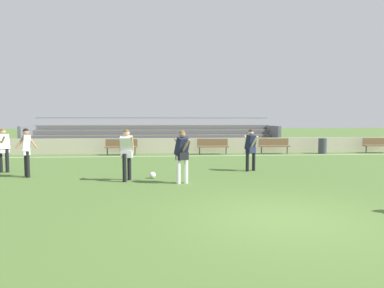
{
  "coord_description": "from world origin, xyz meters",
  "views": [
    {
      "loc": [
        -2.39,
        -6.62,
        1.98
      ],
      "look_at": [
        -1.25,
        6.83,
        1.05
      ],
      "focal_mm": 32.25,
      "sensor_mm": 36.0,
      "label": 1
    }
  ],
  "objects_px": {
    "bench_far_right": "(378,144)",
    "player_white_trailing_run": "(3,146)",
    "bleacher_stand": "(154,137)",
    "player_white_deep_cover": "(26,148)",
    "player_dark_wide_left": "(251,146)",
    "soccer_ball": "(153,175)",
    "bench_centre_sideline": "(274,145)",
    "player_dark_overlapping": "(182,152)",
    "trash_bin": "(322,146)",
    "player_white_challenging": "(127,150)",
    "bench_far_left": "(121,145)",
    "bench_near_wall_gap": "(213,145)"
  },
  "relations": [
    {
      "from": "bench_far_right",
      "to": "player_white_trailing_run",
      "type": "height_order",
      "value": "player_white_trailing_run"
    },
    {
      "from": "bleacher_stand",
      "to": "player_white_deep_cover",
      "type": "bearing_deg",
      "value": -110.93
    },
    {
      "from": "player_dark_wide_left",
      "to": "soccer_ball",
      "type": "xyz_separation_m",
      "value": [
        -3.77,
        -1.4,
        -0.86
      ]
    },
    {
      "from": "bench_centre_sideline",
      "to": "player_dark_overlapping",
      "type": "height_order",
      "value": "player_dark_overlapping"
    },
    {
      "from": "bench_far_right",
      "to": "soccer_ball",
      "type": "xyz_separation_m",
      "value": [
        -13.4,
        -8.12,
        -0.44
      ]
    },
    {
      "from": "player_dark_wide_left",
      "to": "bench_far_right",
      "type": "bearing_deg",
      "value": 34.94
    },
    {
      "from": "player_dark_overlapping",
      "to": "soccer_ball",
      "type": "relative_size",
      "value": 7.59
    },
    {
      "from": "trash_bin",
      "to": "soccer_ball",
      "type": "relative_size",
      "value": 4.14
    },
    {
      "from": "bleacher_stand",
      "to": "player_white_challenging",
      "type": "height_order",
      "value": "bleacher_stand"
    },
    {
      "from": "trash_bin",
      "to": "player_white_challenging",
      "type": "distance_m",
      "value": 13.62
    },
    {
      "from": "bench_far_left",
      "to": "trash_bin",
      "type": "height_order",
      "value": "trash_bin"
    },
    {
      "from": "bench_far_right",
      "to": "player_dark_wide_left",
      "type": "bearing_deg",
      "value": -145.06
    },
    {
      "from": "trash_bin",
      "to": "player_white_challenging",
      "type": "relative_size",
      "value": 0.54
    },
    {
      "from": "bench_far_right",
      "to": "soccer_ball",
      "type": "distance_m",
      "value": 15.67
    },
    {
      "from": "bleacher_stand",
      "to": "player_white_trailing_run",
      "type": "xyz_separation_m",
      "value": [
        -5.45,
        -9.66,
        0.11
      ]
    },
    {
      "from": "bench_far_right",
      "to": "player_white_challenging",
      "type": "height_order",
      "value": "player_white_challenging"
    },
    {
      "from": "player_dark_overlapping",
      "to": "soccer_ball",
      "type": "distance_m",
      "value": 1.67
    },
    {
      "from": "player_dark_overlapping",
      "to": "soccer_ball",
      "type": "xyz_separation_m",
      "value": [
        -0.96,
        1.04,
        -0.88
      ]
    },
    {
      "from": "player_white_challenging",
      "to": "bleacher_stand",
      "type": "bearing_deg",
      "value": 87.19
    },
    {
      "from": "bench_near_wall_gap",
      "to": "player_dark_overlapping",
      "type": "distance_m",
      "value": 9.45
    },
    {
      "from": "bench_far_left",
      "to": "bench_centre_sideline",
      "type": "distance_m",
      "value": 8.93
    },
    {
      "from": "player_white_trailing_run",
      "to": "soccer_ball",
      "type": "height_order",
      "value": "player_white_trailing_run"
    },
    {
      "from": "player_dark_wide_left",
      "to": "player_dark_overlapping",
      "type": "bearing_deg",
      "value": -139.12
    },
    {
      "from": "player_dark_wide_left",
      "to": "player_white_trailing_run",
      "type": "xyz_separation_m",
      "value": [
        -9.46,
        0.44,
        0.03
      ]
    },
    {
      "from": "player_dark_overlapping",
      "to": "player_white_deep_cover",
      "type": "height_order",
      "value": "player_white_deep_cover"
    },
    {
      "from": "player_dark_overlapping",
      "to": "soccer_ball",
      "type": "height_order",
      "value": "player_dark_overlapping"
    },
    {
      "from": "player_dark_overlapping",
      "to": "trash_bin",
      "type": "bearing_deg",
      "value": 45.49
    },
    {
      "from": "bench_far_right",
      "to": "trash_bin",
      "type": "relative_size",
      "value": 1.97
    },
    {
      "from": "player_white_trailing_run",
      "to": "bench_near_wall_gap",
      "type": "bearing_deg",
      "value": 35.09
    },
    {
      "from": "bench_near_wall_gap",
      "to": "player_white_deep_cover",
      "type": "relative_size",
      "value": 1.06
    },
    {
      "from": "bench_far_left",
      "to": "player_white_challenging",
      "type": "height_order",
      "value": "player_white_challenging"
    },
    {
      "from": "player_white_deep_cover",
      "to": "bench_near_wall_gap",
      "type": "bearing_deg",
      "value": 44.38
    },
    {
      "from": "bleacher_stand",
      "to": "trash_bin",
      "type": "relative_size",
      "value": 18.09
    },
    {
      "from": "bench_far_left",
      "to": "player_dark_wide_left",
      "type": "distance_m",
      "value": 8.88
    },
    {
      "from": "player_dark_wide_left",
      "to": "bench_centre_sideline",
      "type": "bearing_deg",
      "value": 64.89
    },
    {
      "from": "bench_far_right",
      "to": "player_white_deep_cover",
      "type": "xyz_separation_m",
      "value": [
        -17.78,
        -7.48,
        0.47
      ]
    },
    {
      "from": "bench_centre_sideline",
      "to": "player_white_deep_cover",
      "type": "bearing_deg",
      "value": -146.53
    },
    {
      "from": "trash_bin",
      "to": "player_dark_overlapping",
      "type": "bearing_deg",
      "value": -134.51
    },
    {
      "from": "player_dark_overlapping",
      "to": "player_dark_wide_left",
      "type": "bearing_deg",
      "value": 40.88
    },
    {
      "from": "bench_far_left",
      "to": "trash_bin",
      "type": "relative_size",
      "value": 1.97
    },
    {
      "from": "player_dark_wide_left",
      "to": "soccer_ball",
      "type": "height_order",
      "value": "player_dark_wide_left"
    },
    {
      "from": "bleacher_stand",
      "to": "bench_near_wall_gap",
      "type": "bearing_deg",
      "value": -44.11
    },
    {
      "from": "player_white_trailing_run",
      "to": "player_white_challenging",
      "type": "bearing_deg",
      "value": -25.15
    },
    {
      "from": "player_white_challenging",
      "to": "player_white_deep_cover",
      "type": "relative_size",
      "value": 0.99
    },
    {
      "from": "bleacher_stand",
      "to": "player_dark_overlapping",
      "type": "relative_size",
      "value": 9.87
    },
    {
      "from": "bench_near_wall_gap",
      "to": "player_white_challenging",
      "type": "bearing_deg",
      "value": -115.44
    },
    {
      "from": "player_white_challenging",
      "to": "player_dark_overlapping",
      "type": "bearing_deg",
      "value": -18.55
    },
    {
      "from": "bleacher_stand",
      "to": "soccer_ball",
      "type": "bearing_deg",
      "value": -88.86
    },
    {
      "from": "bleacher_stand",
      "to": "player_dark_overlapping",
      "type": "xyz_separation_m",
      "value": [
        1.19,
        -12.54,
        0.1
      ]
    },
    {
      "from": "player_dark_overlapping",
      "to": "bench_far_right",
      "type": "bearing_deg",
      "value": 36.37
    }
  ]
}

